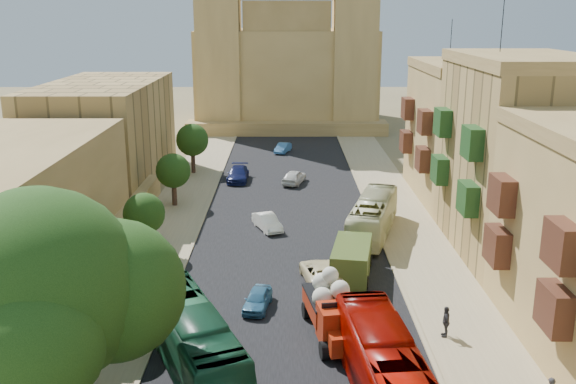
{
  "coord_description": "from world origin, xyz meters",
  "views": [
    {
      "loc": [
        -0.16,
        -18.43,
        16.44
      ],
      "look_at": [
        0.0,
        26.0,
        4.0
      ],
      "focal_mm": 40.0,
      "sensor_mm": 36.0,
      "label": 1
    }
  ],
  "objects_px": {
    "red_truck": "(334,309)",
    "car_white_a": "(267,222)",
    "street_tree_b": "(144,214)",
    "street_tree_c": "(173,171)",
    "car_white_b": "(294,177)",
    "street_tree_d": "(192,140)",
    "bus_red_east": "(386,370)",
    "church": "(287,61)",
    "olive_pickup": "(352,261)",
    "car_cream": "(320,272)",
    "car_dkblue": "(238,174)",
    "bus_cream_east": "(373,216)",
    "car_blue_b": "(283,148)",
    "bus_green_north": "(191,337)",
    "street_tree_a": "(94,277)",
    "pedestrian_c": "(446,322)",
    "car_blue_a": "(258,299)",
    "ficus_tree": "(43,296)"
  },
  "relations": [
    {
      "from": "red_truck",
      "to": "car_white_a",
      "type": "distance_m",
      "value": 17.69
    },
    {
      "from": "street_tree_b",
      "to": "street_tree_c",
      "type": "relative_size",
      "value": 0.96
    },
    {
      "from": "car_white_a",
      "to": "car_white_b",
      "type": "bearing_deg",
      "value": 58.36
    },
    {
      "from": "street_tree_d",
      "to": "bus_red_east",
      "type": "bearing_deg",
      "value": -71.33
    },
    {
      "from": "church",
      "to": "olive_pickup",
      "type": "distance_m",
      "value": 59.36
    },
    {
      "from": "street_tree_d",
      "to": "olive_pickup",
      "type": "xyz_separation_m",
      "value": [
        14.06,
        -28.0,
        -2.46
      ]
    },
    {
      "from": "car_white_a",
      "to": "car_cream",
      "type": "relative_size",
      "value": 0.81
    },
    {
      "from": "street_tree_c",
      "to": "car_dkblue",
      "type": "distance_m",
      "value": 10.17
    },
    {
      "from": "car_white_b",
      "to": "car_dkblue",
      "type": "bearing_deg",
      "value": 5.97
    },
    {
      "from": "bus_cream_east",
      "to": "bus_red_east",
      "type": "bearing_deg",
      "value": 99.98
    },
    {
      "from": "car_dkblue",
      "to": "car_blue_b",
      "type": "bearing_deg",
      "value": 73.11
    },
    {
      "from": "bus_red_east",
      "to": "bus_cream_east",
      "type": "height_order",
      "value": "bus_red_east"
    },
    {
      "from": "car_cream",
      "to": "bus_green_north",
      "type": "bearing_deg",
      "value": 46.75
    },
    {
      "from": "street_tree_a",
      "to": "pedestrian_c",
      "type": "relative_size",
      "value": 2.99
    },
    {
      "from": "olive_pickup",
      "to": "pedestrian_c",
      "type": "distance_m",
      "value": 9.0
    },
    {
      "from": "bus_red_east",
      "to": "car_blue_a",
      "type": "bearing_deg",
      "value": -62.8
    },
    {
      "from": "car_blue_b",
      "to": "bus_red_east",
      "type": "bearing_deg",
      "value": -67.77
    },
    {
      "from": "car_white_b",
      "to": "street_tree_d",
      "type": "bearing_deg",
      "value": -6.09
    },
    {
      "from": "ficus_tree",
      "to": "street_tree_a",
      "type": "height_order",
      "value": "ficus_tree"
    },
    {
      "from": "bus_green_north",
      "to": "car_blue_a",
      "type": "bearing_deg",
      "value": 41.7
    },
    {
      "from": "street_tree_b",
      "to": "bus_cream_east",
      "type": "height_order",
      "value": "street_tree_b"
    },
    {
      "from": "bus_red_east",
      "to": "car_white_a",
      "type": "distance_m",
      "value": 23.95
    },
    {
      "from": "street_tree_b",
      "to": "street_tree_a",
      "type": "bearing_deg",
      "value": -90.0
    },
    {
      "from": "car_blue_a",
      "to": "church",
      "type": "bearing_deg",
      "value": 97.99
    },
    {
      "from": "red_truck",
      "to": "church",
      "type": "bearing_deg",
      "value": 92.01
    },
    {
      "from": "bus_cream_east",
      "to": "pedestrian_c",
      "type": "distance_m",
      "value": 16.25
    },
    {
      "from": "street_tree_d",
      "to": "red_truck",
      "type": "distance_m",
      "value": 37.98
    },
    {
      "from": "ficus_tree",
      "to": "street_tree_d",
      "type": "height_order",
      "value": "ficus_tree"
    },
    {
      "from": "car_cream",
      "to": "red_truck",
      "type": "bearing_deg",
      "value": 83.06
    },
    {
      "from": "car_cream",
      "to": "car_dkblue",
      "type": "height_order",
      "value": "car_dkblue"
    },
    {
      "from": "church",
      "to": "street_tree_c",
      "type": "xyz_separation_m",
      "value": [
        -10.0,
        -42.61,
        -6.39
      ]
    },
    {
      "from": "church",
      "to": "street_tree_d",
      "type": "relative_size",
      "value": 6.9
    },
    {
      "from": "street_tree_a",
      "to": "car_white_b",
      "type": "distance_m",
      "value": 33.26
    },
    {
      "from": "bus_green_north",
      "to": "bus_cream_east",
      "type": "bearing_deg",
      "value": 36.07
    },
    {
      "from": "bus_green_north",
      "to": "car_white_a",
      "type": "height_order",
      "value": "bus_green_north"
    },
    {
      "from": "street_tree_a",
      "to": "car_blue_a",
      "type": "relative_size",
      "value": 1.54
    },
    {
      "from": "street_tree_b",
      "to": "car_cream",
      "type": "xyz_separation_m",
      "value": [
        12.03,
        -4.83,
        -2.34
      ]
    },
    {
      "from": "ficus_tree",
      "to": "car_cream",
      "type": "relative_size",
      "value": 2.22
    },
    {
      "from": "car_blue_a",
      "to": "car_blue_b",
      "type": "height_order",
      "value": "car_blue_b"
    },
    {
      "from": "church",
      "to": "red_truck",
      "type": "bearing_deg",
      "value": -87.99
    },
    {
      "from": "ficus_tree",
      "to": "street_tree_c",
      "type": "height_order",
      "value": "ficus_tree"
    },
    {
      "from": "street_tree_c",
      "to": "pedestrian_c",
      "type": "bearing_deg",
      "value": -52.76
    },
    {
      "from": "red_truck",
      "to": "pedestrian_c",
      "type": "height_order",
      "value": "red_truck"
    },
    {
      "from": "church",
      "to": "red_truck",
      "type": "xyz_separation_m",
      "value": [
        2.34,
        -66.48,
        -7.97
      ]
    },
    {
      "from": "bus_red_east",
      "to": "pedestrian_c",
      "type": "height_order",
      "value": "bus_red_east"
    },
    {
      "from": "car_blue_a",
      "to": "car_white_a",
      "type": "bearing_deg",
      "value": 98.89
    },
    {
      "from": "ficus_tree",
      "to": "pedestrian_c",
      "type": "bearing_deg",
      "value": 24.46
    },
    {
      "from": "olive_pickup",
      "to": "pedestrian_c",
      "type": "xyz_separation_m",
      "value": [
        4.16,
        -7.97,
        -0.2
      ]
    },
    {
      "from": "street_tree_c",
      "to": "car_cream",
      "type": "distance_m",
      "value": 20.83
    },
    {
      "from": "bus_green_north",
      "to": "bus_red_east",
      "type": "relative_size",
      "value": 0.99
    }
  ]
}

